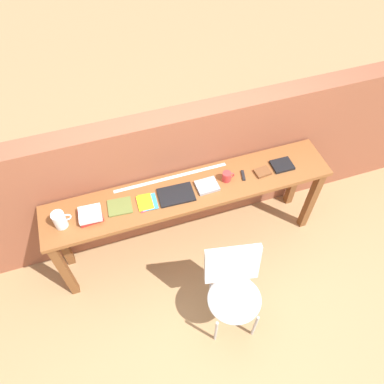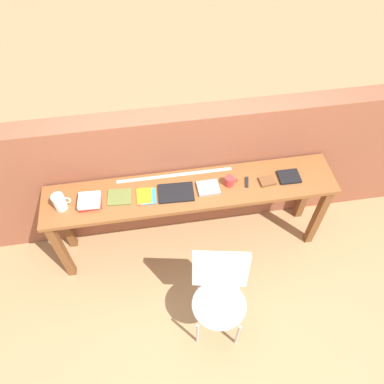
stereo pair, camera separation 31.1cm
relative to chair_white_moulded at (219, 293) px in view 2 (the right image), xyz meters
name	(u,v)px [view 2 (the right image)]	position (x,y,z in m)	size (l,w,h in m)	color
ground_plane	(196,268)	(-0.10, 0.50, -0.53)	(40.00, 40.00, 0.00)	tan
brick_wall_back	(186,172)	(-0.10, 1.14, 0.19)	(6.00, 0.20, 1.42)	#935138
sideboard	(191,199)	(-0.10, 0.80, 0.21)	(2.50, 0.44, 0.88)	brown
chair_white_moulded	(219,293)	(0.00, 0.00, 0.00)	(0.52, 0.53, 0.89)	silver
pitcher_white	(60,202)	(-1.17, 0.77, 0.43)	(0.14, 0.10, 0.18)	white
book_stack_leftmost	(90,201)	(-0.94, 0.77, 0.39)	(0.19, 0.17, 0.07)	red
magazine_cycling	(119,197)	(-0.71, 0.80, 0.36)	(0.19, 0.17, 0.01)	olive
pamphlet_pile_colourful	(146,196)	(-0.49, 0.77, 0.36)	(0.17, 0.19, 0.01)	orange
book_open_centre	(176,193)	(-0.24, 0.77, 0.36)	(0.30, 0.20, 0.02)	black
book_grey_hardcover	(208,188)	(0.04, 0.78, 0.37)	(0.18, 0.15, 0.03)	#9E9EA3
mug	(230,181)	(0.23, 0.79, 0.40)	(0.11, 0.08, 0.09)	red
multitool_folded	(247,182)	(0.38, 0.79, 0.36)	(0.02, 0.11, 0.02)	black
leather_journal_brown	(267,181)	(0.55, 0.77, 0.37)	(0.13, 0.10, 0.02)	brown
book_repair_rightmost	(289,177)	(0.75, 0.79, 0.36)	(0.18, 0.15, 0.02)	black
ruler_metal_back_edge	(175,175)	(-0.22, 0.97, 0.35)	(1.01, 0.03, 0.00)	silver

